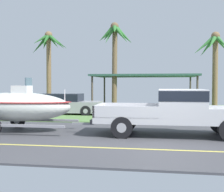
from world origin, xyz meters
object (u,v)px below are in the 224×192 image
object	(u,v)px
pickup_truck_towing	(181,110)
palm_tree_far_right	(115,43)
parked_sedan_near	(64,104)
palm_tree_near_left	(214,53)
carport_awning	(145,76)
palm_tree_near_right	(49,51)
boat_on_trailer	(16,106)

from	to	relation	value
pickup_truck_towing	palm_tree_far_right	world-z (taller)	palm_tree_far_right
parked_sedan_near	palm_tree_near_left	world-z (taller)	palm_tree_near_left
parked_sedan_near	palm_tree_near_left	xyz separation A→B (m)	(10.12, 4.10, 3.56)
carport_awning	palm_tree_far_right	xyz separation A→B (m)	(-2.07, -2.10, 2.32)
carport_awning	palm_tree_near_right	xyz separation A→B (m)	(-7.88, 0.10, 2.13)
pickup_truck_towing	carport_awning	distance (m)	11.91
carport_awning	palm_tree_near_left	bearing A→B (deg)	-6.52
palm_tree_near_left	palm_tree_near_right	bearing A→B (deg)	177.01
boat_on_trailer	carport_awning	size ratio (longest dim) A/B	0.76
carport_awning	palm_tree_far_right	world-z (taller)	palm_tree_far_right
palm_tree_near_left	pickup_truck_towing	bearing A→B (deg)	-105.71
pickup_truck_towing	carport_awning	xyz separation A→B (m)	(-1.95, 11.64, 1.59)
boat_on_trailer	palm_tree_near_right	world-z (taller)	palm_tree_near_right
pickup_truck_towing	parked_sedan_near	xyz separation A→B (m)	(-7.01, 6.96, -0.34)
boat_on_trailer	parked_sedan_near	distance (m)	6.97
parked_sedan_near	palm_tree_near_left	size ratio (longest dim) A/B	0.82
carport_awning	parked_sedan_near	bearing A→B (deg)	-137.23
palm_tree_near_right	palm_tree_far_right	bearing A→B (deg)	-20.73
palm_tree_near_left	boat_on_trailer	bearing A→B (deg)	-131.84
pickup_truck_towing	palm_tree_near_right	size ratio (longest dim) A/B	0.95
boat_on_trailer	carport_awning	xyz separation A→B (m)	(4.84, 11.64, 1.55)
boat_on_trailer	pickup_truck_towing	bearing A→B (deg)	0.00
palm_tree_near_right	palm_tree_far_right	size ratio (longest dim) A/B	0.99
palm_tree_near_left	palm_tree_near_right	xyz separation A→B (m)	(-12.94, 0.68, 0.49)
parked_sedan_near	carport_awning	distance (m)	7.16
parked_sedan_near	palm_tree_near_left	distance (m)	11.49
carport_awning	palm_tree_near_right	size ratio (longest dim) A/B	1.24
pickup_truck_towing	boat_on_trailer	distance (m)	6.79
parked_sedan_near	palm_tree_near_right	bearing A→B (deg)	120.56
pickup_truck_towing	boat_on_trailer	xyz separation A→B (m)	(-6.79, -0.00, 0.04)
pickup_truck_towing	palm_tree_near_right	world-z (taller)	palm_tree_near_right
palm_tree_near_left	palm_tree_far_right	distance (m)	7.32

